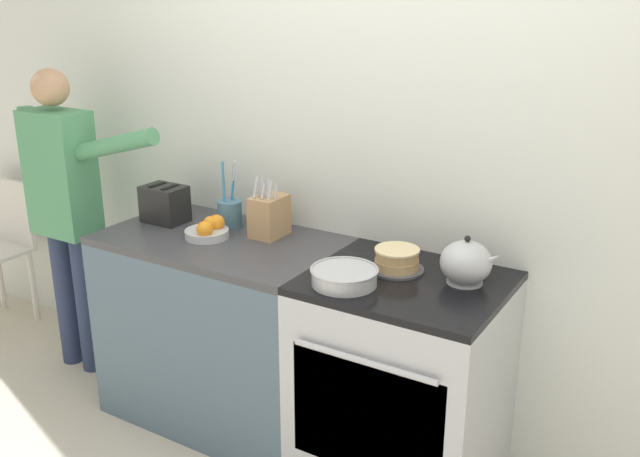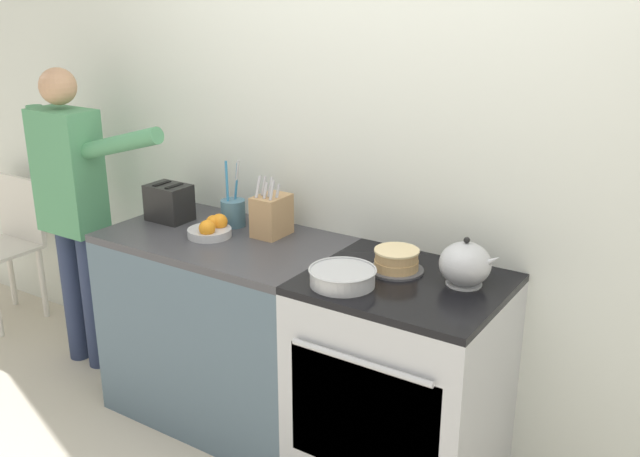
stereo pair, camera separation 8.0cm
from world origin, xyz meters
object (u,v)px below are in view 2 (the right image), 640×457
at_px(layer_cake, 396,261).
at_px(dining_chair, 10,238).
at_px(tea_kettle, 466,264).
at_px(utensil_crock, 233,211).
at_px(fruit_bowl, 211,229).
at_px(toaster, 169,203).
at_px(knife_block, 272,215).
at_px(person_baker, 72,196).
at_px(stove_range, 401,384).
at_px(mixing_bowl, 343,277).

distance_m(layer_cake, dining_chair, 2.67).
bearing_deg(tea_kettle, layer_cake, -175.27).
xyz_separation_m(tea_kettle, utensil_crock, (-1.17, 0.06, -0.01)).
xyz_separation_m(fruit_bowl, toaster, (-0.32, 0.07, 0.05)).
height_order(layer_cake, tea_kettle, tea_kettle).
relative_size(fruit_bowl, dining_chair, 0.22).
bearing_deg(knife_block, tea_kettle, -3.06).
bearing_deg(person_baker, fruit_bowl, 3.12).
bearing_deg(person_baker, layer_cake, 5.11).
relative_size(stove_range, mixing_bowl, 3.48).
bearing_deg(mixing_bowl, toaster, 169.09).
xyz_separation_m(knife_block, dining_chair, (-1.97, -0.04, -0.49)).
bearing_deg(layer_cake, knife_block, 173.72).
distance_m(utensil_crock, fruit_bowl, 0.17).
bearing_deg(fruit_bowl, stove_range, 1.26).
distance_m(person_baker, dining_chair, 0.96).
relative_size(mixing_bowl, knife_block, 0.93).
relative_size(tea_kettle, person_baker, 0.15).
height_order(stove_range, tea_kettle, tea_kettle).
xyz_separation_m(layer_cake, dining_chair, (-2.64, 0.03, -0.44)).
distance_m(stove_range, dining_chair, 2.71).
relative_size(layer_cake, fruit_bowl, 1.11).
distance_m(mixing_bowl, toaster, 1.12).
distance_m(tea_kettle, knife_block, 0.94).
xyz_separation_m(person_baker, dining_chair, (-0.84, 0.15, -0.44)).
height_order(mixing_bowl, knife_block, knife_block).
distance_m(toaster, dining_chair, 1.51).
bearing_deg(utensil_crock, mixing_bowl, -21.68).
relative_size(stove_range, layer_cake, 4.14).
bearing_deg(dining_chair, utensil_crock, -23.16).
xyz_separation_m(layer_cake, knife_block, (-0.67, 0.07, 0.05)).
distance_m(stove_range, utensil_crock, 1.11).
distance_m(utensil_crock, dining_chair, 1.80).
xyz_separation_m(knife_block, toaster, (-0.54, -0.09, -0.01)).
xyz_separation_m(toaster, dining_chair, (-1.43, 0.05, -0.48)).
bearing_deg(knife_block, toaster, -170.25).
distance_m(knife_block, toaster, 0.55).
bearing_deg(utensil_crock, layer_cake, -5.27).
bearing_deg(tea_kettle, fruit_bowl, -174.54).
bearing_deg(tea_kettle, knife_block, 176.94).
distance_m(stove_range, fruit_bowl, 1.07).
bearing_deg(stove_range, fruit_bowl, -178.74).
xyz_separation_m(tea_kettle, person_baker, (-2.07, -0.14, -0.03)).
bearing_deg(toaster, knife_block, 9.75).
bearing_deg(person_baker, stove_range, 2.93).
xyz_separation_m(stove_range, person_baker, (-1.87, -0.05, 0.50)).
height_order(knife_block, toaster, knife_block).
distance_m(stove_range, knife_block, 0.93).
height_order(stove_range, knife_block, knife_block).
height_order(tea_kettle, dining_chair, tea_kettle).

